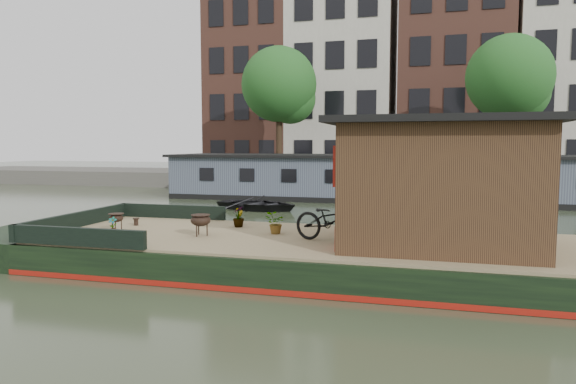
% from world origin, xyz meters
% --- Properties ---
extents(ground, '(120.00, 120.00, 0.00)m').
position_xyz_m(ground, '(0.00, 0.00, 0.00)').
color(ground, '#2F3C26').
rests_on(ground, ground).
extents(houseboat_hull, '(14.01, 4.02, 0.60)m').
position_xyz_m(houseboat_hull, '(-1.33, 0.00, 0.27)').
color(houseboat_hull, black).
rests_on(houseboat_hull, ground).
extents(houseboat_deck, '(11.80, 3.80, 0.05)m').
position_xyz_m(houseboat_deck, '(0.00, 0.00, 0.62)').
color(houseboat_deck, '#8D7D57').
rests_on(houseboat_deck, houseboat_hull).
extents(bow_bulwark, '(3.00, 4.00, 0.35)m').
position_xyz_m(bow_bulwark, '(-5.07, 0.00, 0.82)').
color(bow_bulwark, black).
rests_on(bow_bulwark, houseboat_deck).
extents(cabin, '(4.00, 3.50, 2.42)m').
position_xyz_m(cabin, '(2.19, 0.00, 1.88)').
color(cabin, black).
rests_on(cabin, houseboat_deck).
extents(bicycle, '(1.79, 1.12, 0.89)m').
position_xyz_m(bicycle, '(0.20, -0.32, 1.09)').
color(bicycle, black).
rests_on(bicycle, houseboat_deck).
extents(potted_plant_a, '(0.21, 0.17, 0.36)m').
position_xyz_m(potted_plant_a, '(-4.62, -0.53, 0.83)').
color(potted_plant_a, brown).
rests_on(potted_plant_a, houseboat_deck).
extents(potted_plant_b, '(0.20, 0.23, 0.35)m').
position_xyz_m(potted_plant_b, '(-2.38, 1.35, 0.82)').
color(potted_plant_b, brown).
rests_on(potted_plant_b, houseboat_deck).
extents(potted_plant_c, '(0.50, 0.46, 0.47)m').
position_xyz_m(potted_plant_c, '(-1.19, 0.34, 0.88)').
color(potted_plant_c, '#B37333').
rests_on(potted_plant_c, houseboat_deck).
extents(potted_plant_d, '(0.27, 0.27, 0.48)m').
position_xyz_m(potted_plant_d, '(-2.28, 1.00, 0.89)').
color(potted_plant_d, maroon).
rests_on(potted_plant_d, houseboat_deck).
extents(brazier_front, '(0.43, 0.43, 0.46)m').
position_xyz_m(brazier_front, '(-2.63, -0.32, 0.88)').
color(brazier_front, black).
rests_on(brazier_front, houseboat_deck).
extents(brazier_rear, '(0.38, 0.38, 0.39)m').
position_xyz_m(brazier_rear, '(-4.75, -0.20, 0.85)').
color(brazier_rear, black).
rests_on(brazier_rear, houseboat_deck).
extents(bollard_port, '(0.15, 0.15, 0.18)m').
position_xyz_m(bollard_port, '(-4.73, 0.58, 0.74)').
color(bollard_port, black).
rests_on(bollard_port, houseboat_deck).
extents(bollard_stbd, '(0.19, 0.19, 0.22)m').
position_xyz_m(bollard_stbd, '(-5.60, -1.64, 0.76)').
color(bollard_stbd, black).
rests_on(bollard_stbd, houseboat_deck).
extents(dinghy, '(3.83, 3.11, 0.70)m').
position_xyz_m(dinghy, '(-4.51, 9.06, 0.35)').
color(dinghy, black).
rests_on(dinghy, ground).
extents(far_houseboat, '(20.40, 4.40, 2.11)m').
position_xyz_m(far_houseboat, '(0.00, 14.00, 0.97)').
color(far_houseboat, '#505C6B').
rests_on(far_houseboat, ground).
extents(quay, '(60.00, 6.00, 0.90)m').
position_xyz_m(quay, '(0.00, 20.50, 0.45)').
color(quay, '#47443F').
rests_on(quay, ground).
extents(townhouse_row, '(27.25, 8.00, 16.50)m').
position_xyz_m(townhouse_row, '(0.15, 27.50, 7.90)').
color(townhouse_row, brown).
rests_on(townhouse_row, ground).
extents(tree_left, '(4.40, 4.40, 7.40)m').
position_xyz_m(tree_left, '(-6.36, 19.07, 5.89)').
color(tree_left, '#332316').
rests_on(tree_left, quay).
extents(tree_right, '(4.40, 4.40, 7.40)m').
position_xyz_m(tree_right, '(6.14, 19.07, 5.89)').
color(tree_right, '#332316').
rests_on(tree_right, quay).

